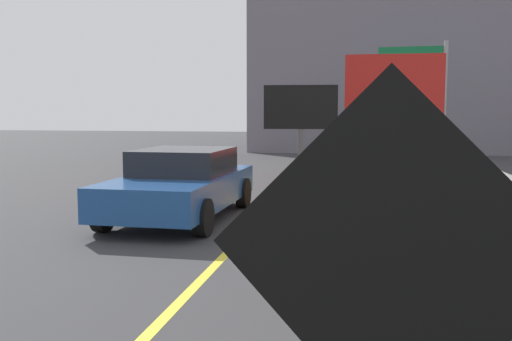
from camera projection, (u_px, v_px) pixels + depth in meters
lane_center_stripe at (153, 329)px, 5.61m from camera, size 0.14×36.00×0.01m
roadwork_sign at (387, 264)px, 2.48m from camera, size 1.62×0.29×2.33m
arrow_board_trailer at (300, 187)px, 12.56m from camera, size 1.60×1.87×2.70m
box_truck at (387, 119)px, 17.66m from camera, size 2.66×7.48×3.56m
pickup_car at (182, 184)px, 11.42m from camera, size 2.16×4.61×1.38m
highway_guide_sign at (425, 80)px, 23.58m from camera, size 2.79×0.29×5.00m
far_building_block at (427, 71)px, 31.90m from camera, size 18.67×8.92×8.75m
traffic_cone_mid_lane at (311, 257)px, 6.89m from camera, size 0.36×0.36×0.78m
traffic_cone_far_lane at (304, 229)px, 8.94m from camera, size 0.36×0.36×0.61m
traffic_cone_curbside at (299, 207)px, 10.98m from camera, size 0.36×0.36×0.61m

